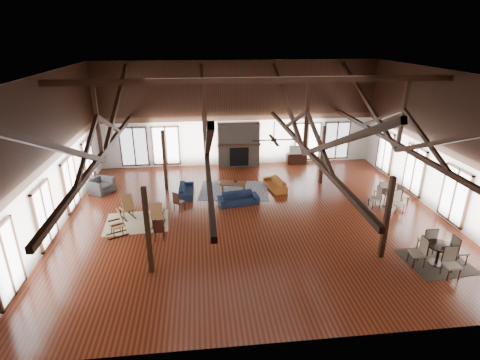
{
  "coord_description": "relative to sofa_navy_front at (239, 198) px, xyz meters",
  "views": [
    {
      "loc": [
        -2.23,
        -14.24,
        7.47
      ],
      "look_at": [
        -0.54,
        1.0,
        1.35
      ],
      "focal_mm": 28.0,
      "sensor_mm": 36.0,
      "label": 1
    }
  ],
  "objects": [
    {
      "name": "tv_console",
      "position": [
        4.1,
        5.35,
        0.03
      ],
      "size": [
        1.19,
        0.45,
        0.6
      ],
      "primitive_type": "cube",
      "color": "black",
      "rests_on": "floor"
    },
    {
      "name": "roof_truss",
      "position": [
        0.56,
        -1.4,
        3.76
      ],
      "size": [
        15.6,
        14.07,
        3.14
      ],
      "color": "black",
      "rests_on": "wall_back"
    },
    {
      "name": "rug_dark",
      "position": [
        6.34,
        -5.43,
        -0.26
      ],
      "size": [
        2.22,
        2.05,
        0.01
      ],
      "primitive_type": "cube",
      "rotation": [
        0.0,
        0.0,
        0.07
      ],
      "color": "black",
      "rests_on": "floor"
    },
    {
      "name": "side_chair_a",
      "position": [
        -2.76,
        -0.47,
        0.26
      ],
      "size": [
        0.55,
        0.55,
        0.92
      ],
      "rotation": [
        0.0,
        0.0,
        -0.73
      ],
      "color": "black",
      "rests_on": "floor"
    },
    {
      "name": "side_chair_b",
      "position": [
        -3.35,
        -2.94,
        0.27
      ],
      "size": [
        0.4,
        0.4,
        0.93
      ],
      "rotation": [
        0.0,
        0.0,
        0.01
      ],
      "color": "black",
      "rests_on": "floor"
    },
    {
      "name": "rug_navy",
      "position": [
        -0.06,
        1.57,
        -0.26
      ],
      "size": [
        3.67,
        2.94,
        0.01
      ],
      "primitive_type": "cube",
      "rotation": [
        0.0,
        0.0,
        -0.13
      ],
      "color": "#1A2349",
      "rests_on": "floor"
    },
    {
      "name": "ceiling_fan",
      "position": [
        1.06,
        -2.4,
        3.46
      ],
      "size": [
        1.6,
        1.6,
        0.75
      ],
      "color": "black",
      "rests_on": "roof_truss"
    },
    {
      "name": "cafe_table_near",
      "position": [
        6.26,
        -5.55,
        0.25
      ],
      "size": [
        1.99,
        1.99,
        1.04
      ],
      "rotation": [
        0.0,
        0.0,
        -0.03
      ],
      "color": "black",
      "rests_on": "floor"
    },
    {
      "name": "cup_near",
      "position": [
        6.31,
        -5.64,
        0.52
      ],
      "size": [
        0.12,
        0.12,
        0.09
      ],
      "primitive_type": "imported",
      "rotation": [
        0.0,
        0.0,
        -0.13
      ],
      "color": "#B2B2B2",
      "rests_on": "cafe_table_near"
    },
    {
      "name": "coffee_table",
      "position": [
        -0.11,
        1.41,
        0.16
      ],
      "size": [
        1.4,
        0.94,
        0.49
      ],
      "rotation": [
        0.0,
        0.0,
        -0.26
      ],
      "color": "brown",
      "rests_on": "floor"
    },
    {
      "name": "floor",
      "position": [
        0.56,
        -1.4,
        -0.27
      ],
      "size": [
        16.0,
        16.0,
        0.0
      ],
      "primitive_type": "plane",
      "color": "maroon",
      "rests_on": "ground"
    },
    {
      "name": "sofa_orange",
      "position": [
        2.03,
        1.59,
        -0.02
      ],
      "size": [
        1.81,
        1.02,
        0.5
      ],
      "primitive_type": "imported",
      "rotation": [
        0.0,
        0.0,
        -1.35
      ],
      "color": "#94511C",
      "rests_on": "floor"
    },
    {
      "name": "rocking_chair_b",
      "position": [
        -3.52,
        -1.75,
        0.24
      ],
      "size": [
        0.53,
        0.88,
        1.09
      ],
      "rotation": [
        0.0,
        0.0,
        -0.09
      ],
      "color": "olive",
      "rests_on": "floor"
    },
    {
      "name": "post_grid",
      "position": [
        0.56,
        -1.4,
        1.26
      ],
      "size": [
        8.16,
        7.16,
        3.05
      ],
      "color": "black",
      "rests_on": "floor"
    },
    {
      "name": "television",
      "position": [
        4.08,
        5.35,
        0.59
      ],
      "size": [
        0.93,
        0.17,
        0.53
      ],
      "primitive_type": "imported",
      "rotation": [
        0.0,
        0.0,
        -0.06
      ],
      "color": "#B2B2B2",
      "rests_on": "tv_console"
    },
    {
      "name": "sofa_navy_front",
      "position": [
        0.0,
        0.0,
        0.0
      ],
      "size": [
        1.94,
        1.02,
        0.54
      ],
      "primitive_type": "imported",
      "rotation": [
        0.0,
        0.0,
        0.17
      ],
      "color": "#142038",
      "rests_on": "floor"
    },
    {
      "name": "wall_front",
      "position": [
        0.56,
        -8.4,
        2.73
      ],
      "size": [
        16.0,
        0.02,
        6.0
      ],
      "primitive_type": "cube",
      "color": "white",
      "rests_on": "floor"
    },
    {
      "name": "rug_tan",
      "position": [
        -4.43,
        -1.34,
        -0.26
      ],
      "size": [
        2.71,
        2.19,
        0.01
      ],
      "primitive_type": "cube",
      "rotation": [
        0.0,
        0.0,
        0.07
      ],
      "color": "tan",
      "rests_on": "floor"
    },
    {
      "name": "cup_far",
      "position": [
        6.74,
        -0.96,
        0.47
      ],
      "size": [
        0.15,
        0.15,
        0.09
      ],
      "primitive_type": "imported",
      "rotation": [
        0.0,
        0.0,
        0.34
      ],
      "color": "#B2B2B2",
      "rests_on": "cafe_table_far"
    },
    {
      "name": "sofa_navy_left",
      "position": [
        -2.42,
        1.31,
        -0.02
      ],
      "size": [
        1.73,
        0.72,
        0.5
      ],
      "primitive_type": "imported",
      "rotation": [
        0.0,
        0.0,
        1.54
      ],
      "color": "#131F36",
      "rests_on": "floor"
    },
    {
      "name": "rocking_chair_a",
      "position": [
        -4.87,
        -0.87,
        0.25
      ],
      "size": [
        0.84,
        0.96,
        1.1
      ],
      "rotation": [
        0.0,
        0.0,
        0.57
      ],
      "color": "olive",
      "rests_on": "floor"
    },
    {
      "name": "ceiling",
      "position": [
        0.56,
        -1.4,
        5.73
      ],
      "size": [
        16.0,
        14.0,
        0.02
      ],
      "primitive_type": "cube",
      "color": "black",
      "rests_on": "wall_back"
    },
    {
      "name": "rocking_chair_c",
      "position": [
        -4.95,
        -2.29,
        0.22
      ],
      "size": [
        0.91,
        0.74,
        1.04
      ],
      "rotation": [
        0.0,
        0.0,
        2.03
      ],
      "color": "olive",
      "rests_on": "floor"
    },
    {
      "name": "side_table_lamp",
      "position": [
        -7.04,
        2.7,
        0.2
      ],
      "size": [
        0.48,
        0.48,
        1.23
      ],
      "color": "black",
      "rests_on": "floor"
    },
    {
      "name": "cafe_table_far",
      "position": [
        6.79,
        -0.97,
        0.21
      ],
      "size": [
        1.88,
        1.88,
        0.97
      ],
      "rotation": [
        0.0,
        0.0,
        0.1
      ],
      "color": "black",
      "rests_on": "floor"
    },
    {
      "name": "armchair",
      "position": [
        -6.64,
        2.04,
        0.09
      ],
      "size": [
        1.39,
        1.44,
        0.72
      ],
      "primitive_type": "imported",
      "rotation": [
        0.0,
        0.0,
        1.02
      ],
      "color": "#343437",
      "rests_on": "floor"
    },
    {
      "name": "vase",
      "position": [
        0.01,
        1.43,
        0.31
      ],
      "size": [
        0.21,
        0.21,
        0.18
      ],
      "primitive_type": "imported",
      "rotation": [
        0.0,
        0.0,
        0.24
      ],
      "color": "#B2B2B2",
      "rests_on": "coffee_table"
    },
    {
      "name": "wall_left",
      "position": [
        -7.44,
        -1.4,
        2.73
      ],
      "size": [
        0.02,
        14.0,
        6.0
      ],
      "primitive_type": "cube",
      "color": "white",
      "rests_on": "floor"
    },
    {
      "name": "wall_back",
      "position": [
        0.56,
        5.6,
        2.73
      ],
      "size": [
        16.0,
        0.02,
        6.0
      ],
      "primitive_type": "cube",
      "color": "white",
      "rests_on": "floor"
    },
    {
      "name": "fireplace",
      "position": [
        0.56,
        5.27,
        1.02
      ],
      "size": [
        2.5,
        0.69,
        2.6
      ],
      "color": "#685A4F",
      "rests_on": "floor"
    },
    {
      "name": "wall_right",
      "position": [
        8.56,
        -1.4,
        2.73
      ],
      "size": [
        0.02,
        14.0,
        6.0
      ],
      "primitive_type": "cube",
      "color": "white",
      "rests_on": "floor"
    }
  ]
}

